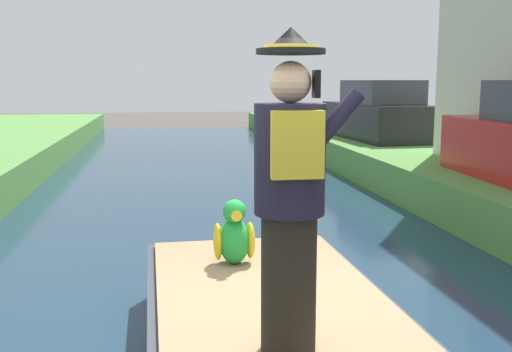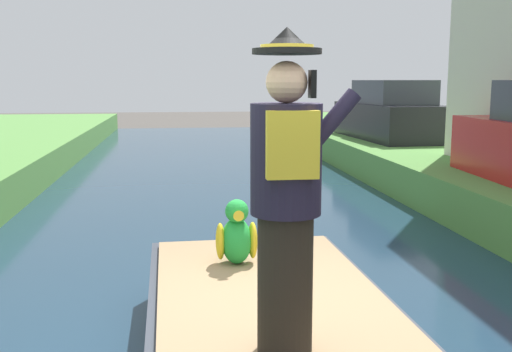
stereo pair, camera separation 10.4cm
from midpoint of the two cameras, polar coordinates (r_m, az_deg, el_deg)
name	(u,v)px [view 1 (the left image)]	position (r m, az deg, el deg)	size (l,w,h in m)	color
person_pirate	(290,195)	(3.38, 2.40, -1.84)	(0.61, 0.42, 1.85)	black
parrot_plush	(234,236)	(5.18, -2.66, -5.71)	(0.36, 0.34, 0.57)	green
parked_car_dark	(379,114)	(16.00, 11.37, 5.78)	(1.91, 4.08, 1.50)	black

